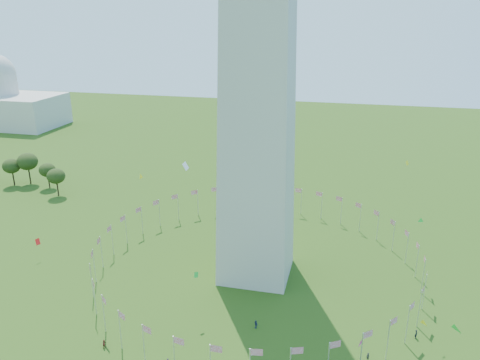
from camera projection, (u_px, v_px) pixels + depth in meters
The scene contains 3 objects.
flag_ring at pixel (256, 257), 118.40m from camera, with size 80.24×80.24×9.00m.
kites_aloft at pixel (324, 277), 82.46m from camera, with size 116.33×68.20×35.08m.
tree_line_west at pixel (3, 172), 178.77m from camera, with size 55.77×15.86×12.95m.
Camera 1 is at (20.44, -53.04, 62.64)m, focal length 35.00 mm.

